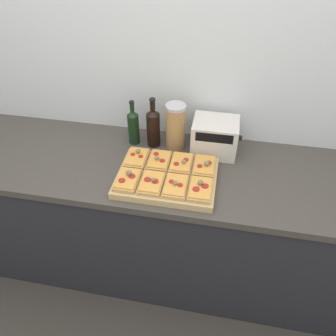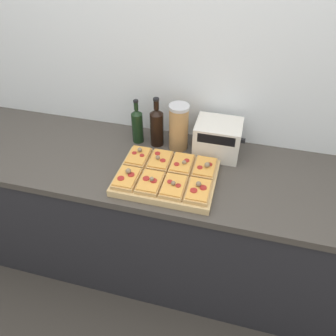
{
  "view_description": "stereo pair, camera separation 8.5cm",
  "coord_description": "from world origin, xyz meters",
  "px_view_note": "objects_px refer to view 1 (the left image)",
  "views": [
    {
      "loc": [
        0.29,
        -1.0,
        2.01
      ],
      "look_at": [
        0.06,
        0.24,
        0.95
      ],
      "focal_mm": 35.0,
      "sensor_mm": 36.0,
      "label": 1
    },
    {
      "loc": [
        0.37,
        -0.98,
        2.01
      ],
      "look_at": [
        0.06,
        0.24,
        0.95
      ],
      "focal_mm": 35.0,
      "sensor_mm": 36.0,
      "label": 2
    }
  ],
  "objects_px": {
    "olive_oil_bottle": "(133,126)",
    "grain_jar_tall": "(175,127)",
    "wine_bottle": "(153,127)",
    "toaster_oven": "(215,137)",
    "cutting_board": "(167,178)"
  },
  "relations": [
    {
      "from": "olive_oil_bottle",
      "to": "grain_jar_tall",
      "type": "xyz_separation_m",
      "value": [
        0.24,
        0.0,
        0.03
      ]
    },
    {
      "from": "wine_bottle",
      "to": "toaster_oven",
      "type": "xyz_separation_m",
      "value": [
        0.34,
        -0.0,
        -0.02
      ]
    },
    {
      "from": "cutting_board",
      "to": "olive_oil_bottle",
      "type": "height_order",
      "value": "olive_oil_bottle"
    },
    {
      "from": "cutting_board",
      "to": "olive_oil_bottle",
      "type": "relative_size",
      "value": 1.85
    },
    {
      "from": "olive_oil_bottle",
      "to": "wine_bottle",
      "type": "xyz_separation_m",
      "value": [
        0.11,
        0.0,
        0.01
      ]
    },
    {
      "from": "grain_jar_tall",
      "to": "toaster_oven",
      "type": "bearing_deg",
      "value": -0.22
    },
    {
      "from": "wine_bottle",
      "to": "toaster_oven",
      "type": "height_order",
      "value": "wine_bottle"
    },
    {
      "from": "olive_oil_bottle",
      "to": "toaster_oven",
      "type": "xyz_separation_m",
      "value": [
        0.46,
        -0.0,
        -0.01
      ]
    },
    {
      "from": "cutting_board",
      "to": "grain_jar_tall",
      "type": "xyz_separation_m",
      "value": [
        -0.01,
        0.29,
        0.12
      ]
    },
    {
      "from": "cutting_board",
      "to": "olive_oil_bottle",
      "type": "xyz_separation_m",
      "value": [
        -0.25,
        0.29,
        0.09
      ]
    },
    {
      "from": "wine_bottle",
      "to": "grain_jar_tall",
      "type": "height_order",
      "value": "wine_bottle"
    },
    {
      "from": "cutting_board",
      "to": "wine_bottle",
      "type": "xyz_separation_m",
      "value": [
        -0.13,
        0.29,
        0.1
      ]
    },
    {
      "from": "wine_bottle",
      "to": "olive_oil_bottle",
      "type": "bearing_deg",
      "value": 180.0
    },
    {
      "from": "wine_bottle",
      "to": "toaster_oven",
      "type": "relative_size",
      "value": 1.09
    },
    {
      "from": "olive_oil_bottle",
      "to": "grain_jar_tall",
      "type": "relative_size",
      "value": 0.99
    }
  ]
}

